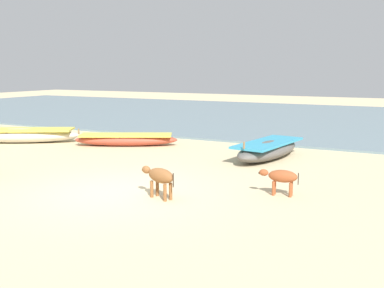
% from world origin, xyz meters
% --- Properties ---
extents(ground, '(80.00, 80.00, 0.00)m').
position_xyz_m(ground, '(0.00, 0.00, 0.00)').
color(ground, beige).
extents(sea_water, '(60.00, 20.00, 0.08)m').
position_xyz_m(sea_water, '(0.00, 17.98, 0.04)').
color(sea_water, slate).
rests_on(sea_water, ground).
extents(fishing_boat_0, '(3.83, 2.55, 0.64)m').
position_xyz_m(fishing_boat_0, '(-3.61, 5.53, 0.24)').
color(fishing_boat_0, '#B74733').
rests_on(fishing_boat_0, ground).
extents(fishing_boat_2, '(1.60, 3.61, 0.76)m').
position_xyz_m(fishing_boat_2, '(1.90, 5.53, 0.30)').
color(fishing_boat_2, '#5B5651').
rests_on(fishing_boat_2, ground).
extents(fishing_boat_5, '(4.59, 3.24, 0.74)m').
position_xyz_m(fishing_boat_5, '(-7.76, 4.25, 0.30)').
color(fishing_boat_5, beige).
rests_on(fishing_boat_5, ground).
extents(calf_near_brown, '(1.04, 0.52, 0.69)m').
position_xyz_m(calf_near_brown, '(1.17, 0.08, 0.49)').
color(calf_near_brown, brown).
rests_on(calf_near_brown, ground).
extents(calf_far_rust, '(0.92, 0.33, 0.59)m').
position_xyz_m(calf_far_rust, '(3.50, 1.53, 0.43)').
color(calf_far_rust, '#9E4C28').
rests_on(calf_far_rust, ground).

